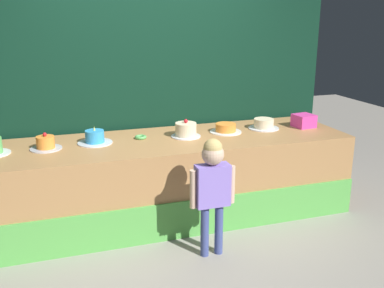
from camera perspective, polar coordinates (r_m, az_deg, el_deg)
name	(u,v)px	position (r m, az deg, el deg)	size (l,w,h in m)	color
ground_plane	(181,238)	(4.16, -1.44, -12.04)	(12.00, 12.00, 0.00)	gray
stage_platform	(166,179)	(4.43, -3.36, -4.51)	(3.66, 1.02, 0.81)	#B27F4C
curtain_backdrop	(150,73)	(4.76, -5.48, 9.17)	(4.04, 0.08, 2.77)	black
child_figure	(212,182)	(3.62, 2.67, -4.90)	(0.40, 0.18, 1.03)	#3F4C8C
pink_box	(304,121)	(4.92, 14.28, 2.94)	(0.20, 0.20, 0.14)	#EC3EA2
donut	(141,137)	(4.35, -6.67, 0.89)	(0.12, 0.12, 0.03)	#59B259
cake_left	(46,143)	(4.19, -18.44, 0.07)	(0.28, 0.28, 0.16)	silver
cake_center_left	(95,138)	(4.26, -12.48, 0.79)	(0.33, 0.33, 0.17)	silver
cake_center_right	(186,130)	(4.38, -0.80, 1.81)	(0.30, 0.30, 0.18)	silver
cake_right	(226,128)	(4.57, 4.39, 2.03)	(0.33, 0.33, 0.09)	white
cake_far_right	(264,124)	(4.76, 9.28, 2.55)	(0.33, 0.33, 0.11)	silver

